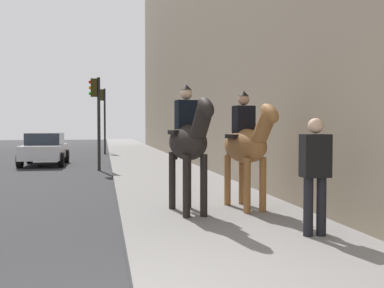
{
  "coord_description": "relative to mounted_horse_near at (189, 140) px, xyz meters",
  "views": [
    {
      "loc": [
        -3.54,
        0.27,
        1.68
      ],
      "look_at": [
        4.0,
        -1.22,
        1.4
      ],
      "focal_mm": 41.56,
      "sensor_mm": 36.0,
      "label": 1
    }
  ],
  "objects": [
    {
      "name": "mounted_horse_near",
      "position": [
        0.0,
        0.0,
        0.0
      ],
      "size": [
        2.15,
        0.74,
        2.36
      ],
      "rotation": [
        0.0,
        0.0,
        3.27
      ],
      "color": "black",
      "rests_on": "sidewalk_slab"
    },
    {
      "name": "pedestrian_greeting",
      "position": [
        -2.02,
        -1.47,
        -0.36
      ],
      "size": [
        0.27,
        0.41,
        1.7
      ],
      "rotation": [
        0.0,
        0.0,
        -0.04
      ],
      "color": "black",
      "rests_on": "sidewalk_slab"
    },
    {
      "name": "traffic_light_far_curb",
      "position": [
        20.54,
        1.56,
        1.3
      ],
      "size": [
        0.2,
        0.44,
        4.13
      ],
      "color": "black",
      "rests_on": "ground"
    },
    {
      "name": "mounted_horse_far",
      "position": [
        0.21,
        -1.17,
        -0.07
      ],
      "size": [
        2.15,
        0.75,
        2.28
      ],
      "rotation": [
        0.0,
        0.0,
        3.27
      ],
      "color": "brown",
      "rests_on": "sidewalk_slab"
    },
    {
      "name": "car_near_lane",
      "position": [
        12.81,
        4.13,
        -0.7
      ],
      "size": [
        3.85,
        1.91,
        1.44
      ],
      "rotation": [
        0.0,
        0.0,
        3.13
      ],
      "color": "silver",
      "rests_on": "ground"
    },
    {
      "name": "traffic_light_near_curb",
      "position": [
        9.75,
        1.8,
        0.99
      ],
      "size": [
        0.2,
        0.44,
        3.63
      ],
      "color": "black",
      "rests_on": "ground"
    }
  ]
}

